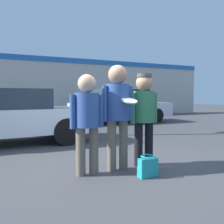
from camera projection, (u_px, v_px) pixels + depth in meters
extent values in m
plane|color=#3F3F42|center=(113.00, 167.00, 4.41)|extent=(56.00, 56.00, 0.00)
cube|color=beige|center=(30.00, 87.00, 14.03)|extent=(24.00, 0.18, 3.54)
cube|color=#2666B2|center=(30.00, 58.00, 13.83)|extent=(24.00, 0.04, 0.30)
cylinder|color=#665B4C|center=(81.00, 152.00, 3.90)|extent=(0.15, 0.15, 0.76)
cylinder|color=#665B4C|center=(94.00, 150.00, 4.00)|extent=(0.15, 0.15, 0.76)
cylinder|color=#2D4C8C|center=(87.00, 110.00, 3.91)|extent=(0.39, 0.39, 0.54)
cylinder|color=#2D4C8C|center=(73.00, 112.00, 3.81)|extent=(0.09, 0.09, 0.52)
cylinder|color=#2D4C8C|center=(101.00, 111.00, 4.01)|extent=(0.09, 0.09, 0.52)
sphere|color=tan|center=(87.00, 84.00, 3.88)|extent=(0.29, 0.29, 0.29)
cylinder|color=#665B4C|center=(112.00, 146.00, 4.17)|extent=(0.15, 0.15, 0.85)
cylinder|color=#665B4C|center=(123.00, 144.00, 4.26)|extent=(0.15, 0.15, 0.85)
cylinder|color=#2D4C8C|center=(118.00, 102.00, 4.17)|extent=(0.39, 0.39, 0.60)
cylinder|color=#2D4C8C|center=(105.00, 104.00, 4.07)|extent=(0.09, 0.09, 0.58)
cylinder|color=#2D4C8C|center=(130.00, 103.00, 4.27)|extent=(0.09, 0.09, 0.58)
sphere|color=tan|center=(118.00, 75.00, 4.14)|extent=(0.32, 0.32, 0.32)
cylinder|color=white|center=(129.00, 101.00, 3.95)|extent=(0.26, 0.25, 0.10)
cylinder|color=black|center=(138.00, 144.00, 4.45)|extent=(0.15, 0.15, 0.78)
cylinder|color=black|center=(149.00, 143.00, 4.54)|extent=(0.15, 0.15, 0.78)
cylinder|color=#33724C|center=(144.00, 107.00, 4.45)|extent=(0.38, 0.38, 0.56)
cylinder|color=#33724C|center=(133.00, 108.00, 4.36)|extent=(0.09, 0.09, 0.54)
cylinder|color=#33724C|center=(155.00, 108.00, 4.55)|extent=(0.09, 0.09, 0.54)
sphere|color=tan|center=(144.00, 83.00, 4.43)|extent=(0.29, 0.29, 0.29)
cylinder|color=#4C4742|center=(144.00, 76.00, 4.42)|extent=(0.26, 0.26, 0.06)
cube|color=silver|center=(6.00, 121.00, 6.53)|extent=(4.44, 1.92, 0.63)
cube|color=#28333D|center=(2.00, 99.00, 6.45)|extent=(2.31, 1.65, 0.51)
cylinder|color=black|center=(52.00, 125.00, 7.91)|extent=(0.70, 0.22, 0.70)
cylinder|color=black|center=(67.00, 132.00, 6.36)|extent=(0.70, 0.22, 0.70)
cube|color=silver|center=(121.00, 110.00, 11.92)|extent=(4.72, 1.87, 0.64)
cube|color=#28333D|center=(119.00, 96.00, 11.84)|extent=(2.45, 1.61, 0.64)
cylinder|color=black|center=(138.00, 113.00, 13.32)|extent=(0.68, 0.22, 0.68)
cylinder|color=black|center=(156.00, 115.00, 11.81)|extent=(0.68, 0.22, 0.68)
cylinder|color=black|center=(86.00, 115.00, 12.07)|extent=(0.68, 0.22, 0.68)
cylinder|color=black|center=(99.00, 118.00, 10.56)|extent=(0.68, 0.22, 0.68)
sphere|color=#2D6B33|center=(110.00, 105.00, 15.25)|extent=(1.39, 1.39, 1.39)
cube|color=teal|center=(148.00, 167.00, 3.85)|extent=(0.30, 0.14, 0.29)
torus|color=teal|center=(148.00, 156.00, 3.84)|extent=(0.23, 0.23, 0.02)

